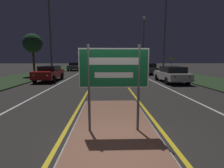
# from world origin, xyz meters

# --- Properties ---
(ground_plane) EXTENTS (160.00, 160.00, 0.00)m
(ground_plane) POSITION_xyz_m (0.00, 0.00, 0.00)
(ground_plane) COLOR #282623
(median_island) EXTENTS (2.43, 7.15, 0.10)m
(median_island) POSITION_xyz_m (0.00, 0.64, 0.04)
(median_island) COLOR #999993
(median_island) RESTS_ON ground_plane
(verge_left) EXTENTS (5.00, 100.00, 0.08)m
(verge_left) POSITION_xyz_m (-9.50, 20.00, 0.04)
(verge_left) COLOR #23381E
(verge_left) RESTS_ON ground_plane
(verge_right) EXTENTS (5.00, 100.00, 0.08)m
(verge_right) POSITION_xyz_m (9.50, 20.00, 0.04)
(verge_right) COLOR #23381E
(verge_right) RESTS_ON ground_plane
(centre_line_yellow_left) EXTENTS (0.12, 70.00, 0.01)m
(centre_line_yellow_left) POSITION_xyz_m (-1.40, 25.00, 0.00)
(centre_line_yellow_left) COLOR gold
(centre_line_yellow_left) RESTS_ON ground_plane
(centre_line_yellow_right) EXTENTS (0.12, 70.00, 0.01)m
(centre_line_yellow_right) POSITION_xyz_m (1.40, 25.00, 0.00)
(centre_line_yellow_right) COLOR gold
(centre_line_yellow_right) RESTS_ON ground_plane
(lane_line_white_left) EXTENTS (0.12, 70.00, 0.01)m
(lane_line_white_left) POSITION_xyz_m (-4.20, 25.00, 0.00)
(lane_line_white_left) COLOR silver
(lane_line_white_left) RESTS_ON ground_plane
(lane_line_white_right) EXTENTS (0.12, 70.00, 0.01)m
(lane_line_white_right) POSITION_xyz_m (4.20, 25.00, 0.00)
(lane_line_white_right) COLOR silver
(lane_line_white_right) RESTS_ON ground_plane
(edge_line_white_left) EXTENTS (0.10, 70.00, 0.01)m
(edge_line_white_left) POSITION_xyz_m (-7.20, 25.00, 0.00)
(edge_line_white_left) COLOR silver
(edge_line_white_left) RESTS_ON ground_plane
(edge_line_white_right) EXTENTS (0.10, 70.00, 0.01)m
(edge_line_white_right) POSITION_xyz_m (7.20, 25.00, 0.00)
(edge_line_white_right) COLOR silver
(edge_line_white_right) RESTS_ON ground_plane
(highway_sign) EXTENTS (1.86, 0.07, 2.36)m
(highway_sign) POSITION_xyz_m (0.00, 0.63, 1.73)
(highway_sign) COLOR #56565B
(highway_sign) RESTS_ON median_island
(streetlight_left_near) EXTENTS (0.57, 0.57, 10.04)m
(streetlight_left_near) POSITION_xyz_m (-6.13, 15.26, 6.65)
(streetlight_left_near) COLOR #56565B
(streetlight_left_near) RESTS_ON ground_plane
(streetlight_right_near) EXTENTS (0.45, 0.45, 9.57)m
(streetlight_right_near) POSITION_xyz_m (6.46, 16.22, 5.72)
(streetlight_right_near) COLOR #56565B
(streetlight_right_near) RESTS_ON ground_plane
(streetlight_right_far) EXTENTS (0.54, 0.54, 9.60)m
(streetlight_right_far) POSITION_xyz_m (6.62, 28.27, 6.21)
(streetlight_right_far) COLOR #56565B
(streetlight_right_far) RESTS_ON ground_plane
(car_receding_0) EXTENTS (1.97, 4.75, 1.42)m
(car_receding_0) POSITION_xyz_m (5.61, 11.32, 0.75)
(car_receding_0) COLOR silver
(car_receding_0) RESTS_ON ground_plane
(car_receding_1) EXTENTS (1.90, 4.35, 1.50)m
(car_receding_1) POSITION_xyz_m (5.54, 19.76, 0.79)
(car_receding_1) COLOR #4C514C
(car_receding_1) RESTS_ON ground_plane
(car_receding_2) EXTENTS (1.98, 4.17, 1.36)m
(car_receding_2) POSITION_xyz_m (5.53, 30.53, 0.73)
(car_receding_2) COLOR #4C514C
(car_receding_2) RESTS_ON ground_plane
(car_approaching_0) EXTENTS (1.88, 4.55, 1.41)m
(car_approaching_0) POSITION_xyz_m (-5.63, 12.77, 0.76)
(car_approaching_0) COLOR maroon
(car_approaching_0) RESTS_ON ground_plane
(car_approaching_1) EXTENTS (2.01, 4.48, 1.45)m
(car_approaching_1) POSITION_xyz_m (-5.96, 28.05, 0.77)
(car_approaching_1) COLOR #4C514C
(car_approaching_1) RESTS_ON ground_plane
(warning_sign) EXTENTS (0.60, 0.06, 2.34)m
(warning_sign) POSITION_xyz_m (9.83, 22.70, 1.49)
(warning_sign) COLOR #56565B
(warning_sign) RESTS_ON verge_right
(roadside_palm_left) EXTENTS (2.20, 2.20, 4.93)m
(roadside_palm_left) POSITION_xyz_m (-8.78, 17.10, 3.87)
(roadside_palm_left) COLOR #4C3823
(roadside_palm_left) RESTS_ON verge_left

